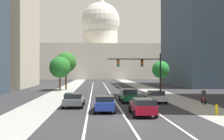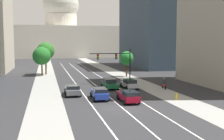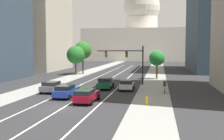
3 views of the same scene
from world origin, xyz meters
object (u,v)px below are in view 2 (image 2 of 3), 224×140
at_px(street_tree_mid_left, 46,51).
at_px(cyclist, 164,84).
at_px(car_crimson, 129,96).
at_px(car_silver, 129,84).
at_px(car_blue, 100,93).
at_px(traffic_signal_mast, 117,60).
at_px(capitol_building, 61,34).
at_px(car_green, 109,83).
at_px(street_tree_near_left, 42,56).
at_px(street_tree_far_right, 127,58).
at_px(fire_hydrant, 176,96).
at_px(car_gray, 73,90).

bearing_deg(street_tree_mid_left, cyclist, -54.89).
height_order(car_crimson, cyclist, cyclist).
distance_m(car_silver, car_blue, 9.47).
bearing_deg(cyclist, car_crimson, 135.48).
bearing_deg(street_tree_mid_left, traffic_signal_mast, -55.55).
bearing_deg(capitol_building, traffic_signal_mast, -87.59).
xyz_separation_m(car_crimson, car_green, (0.00, 10.26, 0.04)).
distance_m(street_tree_near_left, street_tree_far_right, 18.39).
bearing_deg(street_tree_far_right, cyclist, -86.07).
relative_size(street_tree_near_left, street_tree_far_right, 1.17).
distance_m(car_silver, traffic_signal_mast, 6.62).
relative_size(car_silver, fire_hydrant, 4.83).
relative_size(car_blue, traffic_signal_mast, 0.63).
height_order(capitol_building, traffic_signal_mast, capitol_building).
bearing_deg(fire_hydrant, car_crimson, 179.21).
relative_size(car_green, street_tree_mid_left, 0.60).
height_order(fire_hydrant, street_tree_far_right, street_tree_far_right).
bearing_deg(car_crimson, fire_hydrant, -90.23).
height_order(car_gray, fire_hydrant, car_gray).
height_order(capitol_building, car_silver, capitol_building).
height_order(car_green, street_tree_near_left, street_tree_near_left).
relative_size(car_green, cyclist, 2.57).
height_order(car_silver, car_green, car_green).
xyz_separation_m(capitol_building, car_blue, (-1.54, -109.87, -10.75)).
height_order(car_green, street_tree_mid_left, street_tree_mid_left).
distance_m(car_silver, car_gray, 9.91).
relative_size(car_gray, street_tree_far_right, 0.84).
xyz_separation_m(traffic_signal_mast, cyclist, (5.56, -7.48, -3.34)).
bearing_deg(street_tree_near_left, street_tree_mid_left, 72.29).
distance_m(capitol_building, car_crimson, 112.93).
xyz_separation_m(cyclist, street_tree_far_right, (-1.14, 16.62, 3.03)).
distance_m(street_tree_mid_left, street_tree_far_right, 18.70).
height_order(car_silver, car_gray, car_gray).
bearing_deg(traffic_signal_mast, car_gray, -133.23).
distance_m(capitol_building, car_gray, 106.95).
bearing_deg(car_silver, cyclist, -112.36).
height_order(car_blue, traffic_signal_mast, traffic_signal_mast).
distance_m(car_blue, car_crimson, 3.99).
relative_size(capitol_building, street_tree_mid_left, 7.44).
xyz_separation_m(capitol_building, street_tree_near_left, (-8.91, -82.01, -7.23)).
relative_size(car_gray, traffic_signal_mast, 0.62).
bearing_deg(street_tree_mid_left, street_tree_near_left, -107.71).
bearing_deg(capitol_building, street_tree_mid_left, -95.80).
bearing_deg(car_blue, traffic_signal_mast, -21.85).
height_order(car_green, traffic_signal_mast, traffic_signal_mast).
xyz_separation_m(car_blue, car_crimson, (3.07, -2.54, -0.01)).
distance_m(cyclist, street_tree_mid_left, 31.10).
relative_size(traffic_signal_mast, fire_hydrant, 8.02).
distance_m(capitol_building, street_tree_mid_left, 79.99).
distance_m(car_blue, fire_hydrant, 9.69).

